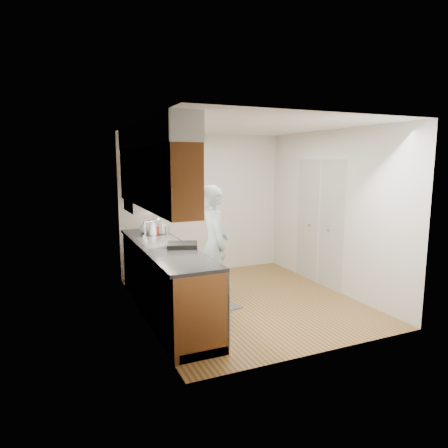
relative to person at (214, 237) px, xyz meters
name	(u,v)px	position (x,y,z in m)	size (l,w,h in m)	color
floor	(246,301)	(0.46, -0.09, -0.97)	(3.50, 3.50, 0.00)	#A0773C
ceiling	(247,126)	(0.46, -0.09, 1.53)	(3.50, 3.50, 0.00)	white
wall_left	(141,223)	(-1.04, -0.09, 0.28)	(0.02, 3.50, 2.50)	silver
wall_right	(332,211)	(1.96, -0.09, 0.28)	(0.02, 3.50, 2.50)	silver
wall_back	(203,204)	(0.46, 1.66, 0.28)	(3.00, 0.02, 2.50)	silver
counter	(165,278)	(-0.74, -0.09, -0.48)	(0.64, 2.80, 1.30)	brown
upper_cabinets	(152,167)	(-0.87, -0.04, 0.98)	(0.47, 2.80, 1.21)	brown
closet_door	(319,223)	(1.95, 0.21, 0.05)	(0.02, 1.22, 2.05)	silver
floor_mat	(215,303)	(0.00, 0.00, -0.96)	(0.45, 0.76, 0.01)	slate
person	(214,237)	(0.00, 0.00, 0.00)	(0.67, 0.45, 1.91)	#A0BBC3
soap_bottle_a	(153,227)	(-0.73, 0.59, 0.10)	(0.10, 0.10, 0.27)	white
soap_bottle_b	(162,226)	(-0.55, 0.76, 0.08)	(0.10, 0.10, 0.21)	white
soap_bottle_c	(144,227)	(-0.79, 0.89, 0.06)	(0.15, 0.15, 0.19)	white
soda_can	(157,231)	(-0.66, 0.65, 0.03)	(0.07, 0.07, 0.13)	#B01E23
steel_can	(167,231)	(-0.51, 0.59, 0.03)	(0.07, 0.07, 0.13)	#A5A5AA
dish_rack	(182,245)	(-0.57, -0.33, 0.00)	(0.37, 0.31, 0.06)	black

